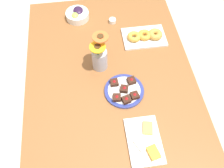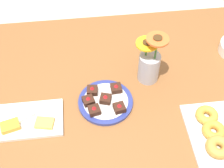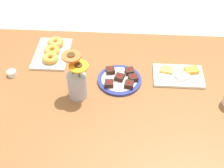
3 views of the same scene
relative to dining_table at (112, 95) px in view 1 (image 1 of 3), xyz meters
The scene contains 8 objects.
ground_plane 0.65m from the dining_table, ahead, with size 6.00×6.00×0.00m, color beige.
dining_table is the anchor object (origin of this frame).
grape_bowl 0.64m from the dining_table, 165.32° to the right, with size 0.16×0.16×0.07m.
cheese_platter 0.38m from the dining_table, 19.30° to the left, with size 0.26×0.17×0.03m.
croissant_platter 0.46m from the dining_table, 143.06° to the left, with size 0.19×0.28×0.05m.
jam_cup_honey 0.55m from the dining_table, behind, with size 0.05×0.05×0.03m.
dessert_plate 0.12m from the dining_table, 60.54° to the left, with size 0.23×0.23×0.05m.
flower_vase 0.24m from the dining_table, 162.97° to the right, with size 0.12×0.11×0.25m.
Camera 1 is at (0.76, -0.10, 1.96)m, focal length 40.00 mm.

